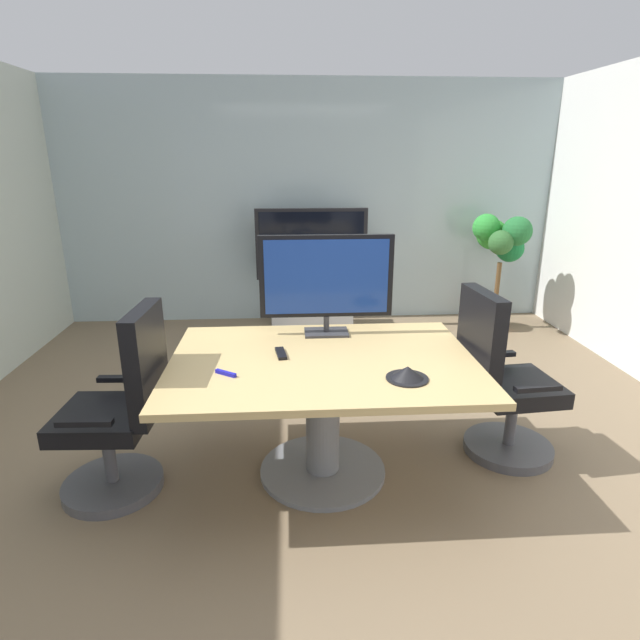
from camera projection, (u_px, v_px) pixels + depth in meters
name	position (u px, v px, depth m)	size (l,w,h in m)	color
ground_plane	(330.00, 456.00, 3.27)	(6.99, 6.99, 0.00)	#7A664C
wall_back_glass_partition	(309.00, 204.00, 5.71)	(5.57, 0.10, 2.63)	#9EB2B7
conference_table	(323.00, 390.00, 2.95)	(1.73, 1.21, 0.75)	tan
office_chair_left	(121.00, 419.00, 2.82)	(0.61, 0.58, 1.09)	#4C4C51
office_chair_right	(501.00, 389.00, 3.18)	(0.61, 0.59, 1.09)	#4C4C51
tv_monitor	(326.00, 279.00, 3.19)	(0.84, 0.18, 0.64)	#333338
wall_display_unit	(312.00, 288.00, 5.64)	(1.20, 0.36, 1.31)	#B7BABC
potted_plant	(501.00, 252.00, 5.46)	(0.64, 0.64, 1.26)	brown
conference_phone	(407.00, 373.00, 2.62)	(0.22, 0.22, 0.07)	black
remote_control	(281.00, 353.00, 2.94)	(0.05, 0.17, 0.02)	black
whiteboard_marker	(226.00, 373.00, 2.67)	(0.13, 0.02, 0.02)	#1919A5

